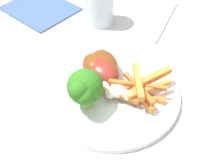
# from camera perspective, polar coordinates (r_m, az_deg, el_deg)

# --- Properties ---
(dining_table) EXTENTS (0.93, 0.76, 0.75)m
(dining_table) POSITION_cam_1_polar(r_m,az_deg,el_deg) (0.69, 2.94, -7.76)
(dining_table) COLOR #B7B7BC
(dining_table) RESTS_ON ground_plane
(dinner_plate) EXTENTS (0.25, 0.25, 0.01)m
(dinner_plate) POSITION_cam_1_polar(r_m,az_deg,el_deg) (0.56, -0.00, -1.86)
(dinner_plate) COLOR silver
(dinner_plate) RESTS_ON dining_table
(broccoli_floret_front) EXTENTS (0.07, 0.06, 0.08)m
(broccoli_floret_front) POSITION_cam_1_polar(r_m,az_deg,el_deg) (0.50, -5.15, -0.89)
(broccoli_floret_front) COLOR #8BBE5D
(broccoli_floret_front) RESTS_ON dinner_plate
(carrot_fries_pile) EXTENTS (0.10, 0.14, 0.04)m
(carrot_fries_pile) POSITION_cam_1_polar(r_m,az_deg,el_deg) (0.54, 5.22, -0.63)
(carrot_fries_pile) COLOR orange
(carrot_fries_pile) RESTS_ON dinner_plate
(chicken_drumstick_near) EXTENTS (0.12, 0.05, 0.04)m
(chicken_drumstick_near) POSITION_cam_1_polar(r_m,az_deg,el_deg) (0.58, -3.01, 2.90)
(chicken_drumstick_near) COLOR #50220C
(chicken_drumstick_near) RESTS_ON dinner_plate
(chicken_drumstick_far) EXTENTS (0.13, 0.06, 0.04)m
(chicken_drumstick_far) POSITION_cam_1_polar(r_m,az_deg,el_deg) (0.58, -1.36, 3.36)
(chicken_drumstick_far) COLOR #4C220B
(chicken_drumstick_far) RESTS_ON dinner_plate
(chicken_drumstick_extra) EXTENTS (0.13, 0.08, 0.04)m
(chicken_drumstick_extra) POSITION_cam_1_polar(r_m,az_deg,el_deg) (0.57, -1.75, 2.48)
(chicken_drumstick_extra) COLOR #5F1911
(chicken_drumstick_extra) RESTS_ON dinner_plate
(fork) EXTENTS (0.15, 0.13, 0.00)m
(fork) POSITION_cam_1_polar(r_m,az_deg,el_deg) (0.77, 9.98, 11.57)
(fork) COLOR silver
(fork) RESTS_ON dining_table
(water_glass) EXTENTS (0.07, 0.07, 0.11)m
(water_glass) POSITION_cam_1_polar(r_m,az_deg,el_deg) (0.73, -2.40, 15.07)
(water_glass) COLOR silver
(water_glass) RESTS_ON dining_table
(napkin) EXTENTS (0.22, 0.21, 0.00)m
(napkin) POSITION_cam_1_polar(r_m,az_deg,el_deg) (0.83, -13.35, 13.63)
(napkin) COLOR #3D5684
(napkin) RESTS_ON dining_table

